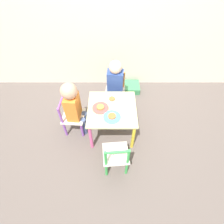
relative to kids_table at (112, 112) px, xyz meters
The scene contains 11 objects.
ground_plane 0.37m from the kids_table, ahead, with size 6.00×6.00×0.00m, color #5B514C.
kids_table is the anchor object (origin of this frame).
chair_purple 0.51m from the kids_table, behind, with size 0.28×0.28×0.50m.
chair_orange 0.51m from the kids_table, 84.75° to the left, with size 0.28×0.28×0.50m.
chair_green 0.51m from the kids_table, 85.32° to the right, with size 0.28×0.28×0.50m.
child_left 0.44m from the kids_table, behind, with size 0.23×0.21×0.76m.
child_back 0.44m from the kids_table, 84.75° to the left, with size 0.21×0.22×0.75m.
plate_left 0.15m from the kids_table, behind, with size 0.18×0.18×0.03m.
plate_back 0.15m from the kids_table, 90.00° to the left, with size 0.16×0.16×0.03m.
plate_front 0.15m from the kids_table, 90.00° to the right, with size 0.19×0.19×0.03m.
storage_bin 0.91m from the kids_table, 68.25° to the left, with size 0.23×0.25×0.10m.
Camera 1 is at (-0.00, -1.30, 1.89)m, focal length 28.00 mm.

